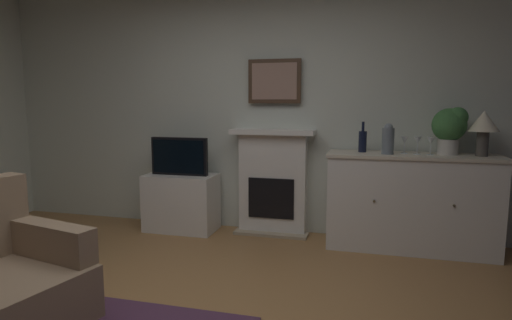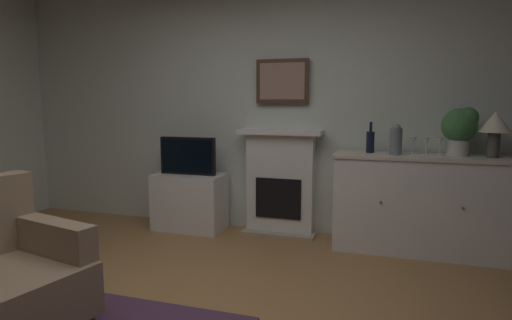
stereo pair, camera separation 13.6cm
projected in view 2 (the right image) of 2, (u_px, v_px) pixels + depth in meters
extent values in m
cube|color=silver|center=(277.00, 109.00, 4.46)|extent=(6.27, 0.06, 2.62)
cube|color=white|center=(281.00, 184.00, 4.43)|extent=(0.70, 0.18, 1.05)
cube|color=tan|center=(278.00, 234.00, 4.41)|extent=(0.77, 0.20, 0.03)
cube|color=black|center=(278.00, 199.00, 4.36)|extent=(0.48, 0.02, 0.42)
cube|color=white|center=(280.00, 132.00, 4.33)|extent=(0.87, 0.27, 0.05)
cube|color=#473323|center=(282.00, 81.00, 4.32)|extent=(0.55, 0.03, 0.45)
cube|color=#9E7A6B|center=(282.00, 81.00, 4.31)|extent=(0.47, 0.01, 0.37)
cube|color=white|center=(419.00, 206.00, 3.86)|extent=(1.51, 0.45, 0.88)
cube|color=beige|center=(421.00, 157.00, 3.80)|extent=(1.54, 0.48, 0.03)
sphere|color=brown|center=(381.00, 202.00, 3.73)|extent=(0.02, 0.02, 0.02)
sphere|color=brown|center=(463.00, 208.00, 3.53)|extent=(0.02, 0.02, 0.02)
cylinder|color=#4C4742|center=(494.00, 145.00, 3.61)|extent=(0.10, 0.10, 0.22)
cone|color=#EFE5C6|center=(495.00, 122.00, 3.59)|extent=(0.26, 0.26, 0.18)
cylinder|color=black|center=(370.00, 142.00, 3.96)|extent=(0.08, 0.08, 0.20)
cylinder|color=black|center=(371.00, 127.00, 3.95)|extent=(0.03, 0.03, 0.09)
cylinder|color=silver|center=(412.00, 154.00, 3.84)|extent=(0.06, 0.06, 0.00)
cylinder|color=silver|center=(413.00, 149.00, 3.83)|extent=(0.01, 0.01, 0.09)
cone|color=silver|center=(413.00, 140.00, 3.82)|extent=(0.07, 0.07, 0.07)
cylinder|color=silver|center=(426.00, 155.00, 3.78)|extent=(0.06, 0.06, 0.00)
cylinder|color=silver|center=(426.00, 150.00, 3.77)|extent=(0.01, 0.01, 0.09)
cone|color=silver|center=(426.00, 141.00, 3.76)|extent=(0.07, 0.07, 0.07)
cylinder|color=silver|center=(439.00, 156.00, 3.73)|extent=(0.06, 0.06, 0.00)
cylinder|color=silver|center=(439.00, 151.00, 3.72)|extent=(0.01, 0.01, 0.09)
cone|color=silver|center=(440.00, 141.00, 3.71)|extent=(0.07, 0.07, 0.07)
cylinder|color=slate|center=(396.00, 142.00, 3.80)|extent=(0.11, 0.11, 0.24)
sphere|color=slate|center=(396.00, 128.00, 3.79)|extent=(0.08, 0.08, 0.08)
cube|color=white|center=(190.00, 202.00, 4.59)|extent=(0.75, 0.42, 0.61)
cube|color=black|center=(188.00, 156.00, 4.50)|extent=(0.62, 0.06, 0.40)
cube|color=black|center=(186.00, 156.00, 4.47)|extent=(0.57, 0.01, 0.35)
cylinder|color=beige|center=(458.00, 148.00, 3.75)|extent=(0.18, 0.18, 0.14)
sphere|color=#3D753D|center=(459.00, 125.00, 3.72)|extent=(0.30, 0.30, 0.30)
sphere|color=#3D753D|center=(468.00, 118.00, 3.66)|extent=(0.18, 0.18, 0.18)
cube|color=#8C7259|center=(4.00, 297.00, 2.45)|extent=(0.94, 0.91, 0.32)
cube|color=#8C7259|center=(51.00, 237.00, 2.68)|extent=(0.73, 0.29, 0.22)
cylinder|color=#473323|center=(25.00, 296.00, 2.92)|extent=(0.05, 0.05, 0.10)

